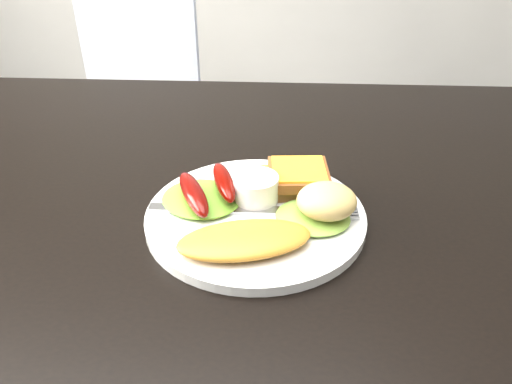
# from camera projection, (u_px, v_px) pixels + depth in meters

# --- Properties ---
(dining_table) EXTENTS (1.20, 0.80, 0.04)m
(dining_table) POSITION_uv_depth(u_px,v_px,m) (217.00, 207.00, 0.63)
(dining_table) COLOR black
(dining_table) RESTS_ON ground
(dining_chair) EXTENTS (0.38, 0.38, 0.04)m
(dining_chair) POSITION_uv_depth(u_px,v_px,m) (133.00, 117.00, 1.55)
(dining_chair) COLOR #A07D5D
(dining_chair) RESTS_ON ground
(person) EXTENTS (0.61, 0.50, 1.48)m
(person) POSITION_uv_depth(u_px,v_px,m) (392.00, 63.00, 1.09)
(person) COLOR navy
(person) RESTS_ON ground
(plate) EXTENTS (0.25, 0.25, 0.01)m
(plate) POSITION_uv_depth(u_px,v_px,m) (256.00, 216.00, 0.56)
(plate) COLOR white
(plate) RESTS_ON dining_table
(lettuce_left) EXTENTS (0.12, 0.11, 0.01)m
(lettuce_left) POSITION_uv_depth(u_px,v_px,m) (201.00, 198.00, 0.58)
(lettuce_left) COLOR #649721
(lettuce_left) RESTS_ON plate
(lettuce_right) EXTENTS (0.09, 0.09, 0.01)m
(lettuce_right) POSITION_uv_depth(u_px,v_px,m) (313.00, 217.00, 0.55)
(lettuce_right) COLOR #6BA13A
(lettuce_right) RESTS_ON plate
(omelette) EXTENTS (0.15, 0.10, 0.02)m
(omelette) POSITION_uv_depth(u_px,v_px,m) (244.00, 240.00, 0.50)
(omelette) COLOR gold
(omelette) RESTS_ON plate
(sausage_a) EXTENTS (0.06, 0.10, 0.02)m
(sausage_a) POSITION_uv_depth(u_px,v_px,m) (193.00, 194.00, 0.55)
(sausage_a) COLOR #5F0C0A
(sausage_a) RESTS_ON lettuce_left
(sausage_b) EXTENTS (0.05, 0.09, 0.02)m
(sausage_b) POSITION_uv_depth(u_px,v_px,m) (224.00, 182.00, 0.58)
(sausage_b) COLOR #660000
(sausage_b) RESTS_ON lettuce_left
(ramekin) EXTENTS (0.05, 0.05, 0.03)m
(ramekin) POSITION_uv_depth(u_px,v_px,m) (256.00, 188.00, 0.57)
(ramekin) COLOR white
(ramekin) RESTS_ON plate
(toast_a) EXTENTS (0.08, 0.08, 0.01)m
(toast_a) POSITION_uv_depth(u_px,v_px,m) (280.00, 183.00, 0.60)
(toast_a) COLOR olive
(toast_a) RESTS_ON plate
(toast_b) EXTENTS (0.08, 0.08, 0.01)m
(toast_b) POSITION_uv_depth(u_px,v_px,m) (299.00, 174.00, 0.59)
(toast_b) COLOR brown
(toast_b) RESTS_ON toast_a
(potato_salad) EXTENTS (0.07, 0.07, 0.03)m
(potato_salad) POSITION_uv_depth(u_px,v_px,m) (327.00, 201.00, 0.54)
(potato_salad) COLOR beige
(potato_salad) RESTS_ON lettuce_right
(fork) EXTENTS (0.17, 0.01, 0.00)m
(fork) POSITION_uv_depth(u_px,v_px,m) (226.00, 210.00, 0.56)
(fork) COLOR #ADAFB7
(fork) RESTS_ON plate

